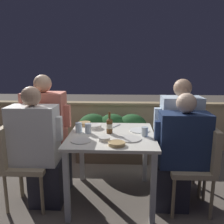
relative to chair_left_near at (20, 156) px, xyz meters
name	(u,v)px	position (x,y,z in m)	size (l,w,h in m)	color
ground_plane	(112,198)	(0.93, 0.14, -0.53)	(16.00, 16.00, 0.00)	#665B51
parapet_wall	(116,125)	(0.93, 1.69, -0.13)	(9.00, 0.18, 0.79)	tan
dining_table	(112,143)	(0.93, 0.14, 0.11)	(0.88, 0.90, 0.73)	silver
planter_hedge	(112,135)	(0.89, 1.18, -0.14)	(1.05, 0.47, 0.71)	brown
chair_left_near	(20,156)	(0.00, 0.00, 0.00)	(0.42, 0.42, 0.86)	tan
person_white_polo	(38,148)	(0.19, 0.00, 0.09)	(0.52, 0.26, 1.24)	#282833
chair_left_far	(33,146)	(0.02, 0.29, 0.00)	(0.42, 0.42, 0.86)	tan
person_coral_top	(48,135)	(0.21, 0.29, 0.14)	(0.51, 0.26, 1.33)	#282833
chair_right_near	(199,159)	(1.79, 0.00, 0.00)	(0.42, 0.42, 0.86)	tan
person_navy_jumper	(179,153)	(1.60, 0.00, 0.06)	(0.52, 0.26, 1.19)	#282833
chair_right_far	(193,148)	(1.82, 0.31, 0.00)	(0.42, 0.42, 0.86)	tan
person_blue_shirt	(177,138)	(1.63, 0.31, 0.12)	(0.50, 0.26, 1.29)	#282833
beer_bottle	(109,125)	(0.90, 0.17, 0.29)	(0.06, 0.06, 0.23)	brown
plate_0	(81,141)	(0.65, -0.09, 0.21)	(0.20, 0.20, 0.01)	silver
plate_1	(130,139)	(1.11, -0.01, 0.21)	(0.22, 0.22, 0.01)	silver
plate_2	(139,130)	(1.22, 0.27, 0.21)	(0.22, 0.22, 0.01)	white
bowl_0	(117,143)	(0.99, -0.19, 0.22)	(0.15, 0.15, 0.03)	tan
bowl_1	(104,139)	(0.87, -0.07, 0.22)	(0.11, 0.11, 0.04)	beige
bowl_2	(85,123)	(0.59, 0.47, 0.23)	(0.14, 0.14, 0.04)	tan
bowl_3	(94,126)	(0.72, 0.35, 0.23)	(0.17, 0.17, 0.04)	silver
glass_cup_0	(88,128)	(0.68, 0.16, 0.26)	(0.07, 0.07, 0.10)	silver
glass_cup_1	(145,132)	(1.26, 0.09, 0.25)	(0.07, 0.07, 0.09)	silver
glass_cup_2	(79,128)	(0.58, 0.18, 0.26)	(0.07, 0.07, 0.11)	silver
fork_0	(116,126)	(0.96, 0.44, 0.21)	(0.10, 0.16, 0.01)	silver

